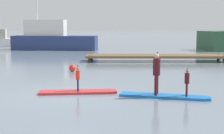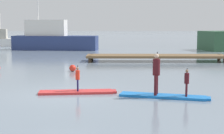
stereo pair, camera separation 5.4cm
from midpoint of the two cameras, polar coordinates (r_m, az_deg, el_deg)
ground_plane at (r=14.63m, az=-7.43°, el=-4.55°), size 240.00×240.00×0.00m
paddleboard_near at (r=14.81m, az=-5.66°, el=-4.18°), size 3.38×1.05×0.10m
paddler_child_solo at (r=14.71m, az=-5.67°, el=-1.78°), size 0.20×0.37×1.08m
paddleboard_far at (r=14.07m, az=8.82°, el=-4.85°), size 3.68×1.53×0.10m
paddler_adult at (r=13.94m, az=7.54°, el=-0.70°), size 0.36×0.51×1.74m
paddler_child_front at (r=13.89m, az=12.50°, el=-2.35°), size 0.23×0.38×1.10m
motor_boat_small_navy at (r=39.51m, az=-9.82°, el=4.71°), size 9.75×3.25×9.38m
floating_dock at (r=27.21m, az=7.47°, el=1.81°), size 11.00×2.12×0.51m
mooring_buoy_far at (r=21.45m, az=-6.54°, el=-0.18°), size 0.43×0.43×0.43m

